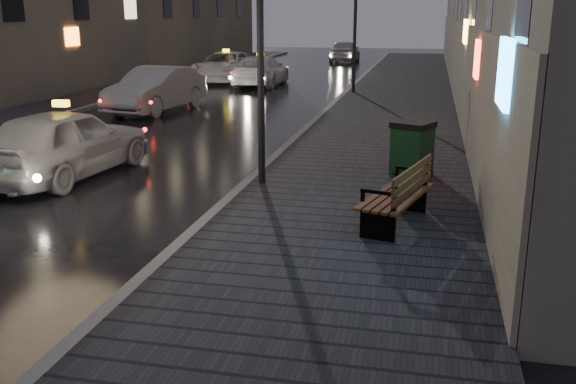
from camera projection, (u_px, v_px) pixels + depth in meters
The scene contains 14 objects.
ground at pixel (1, 305), 8.11m from camera, with size 120.00×120.00×0.00m, color black.
sidewalk at pixel (399, 98), 27.03m from camera, with size 4.60×58.00×0.15m, color black.
curb at pixel (342, 96), 27.52m from camera, with size 0.20×58.00×0.15m, color slate.
sidewalk_far at pixel (123, 90), 29.63m from camera, with size 2.40×58.00×0.15m, color black.
curb_far at pixel (149, 91), 29.36m from camera, with size 0.20×58.00×0.15m, color slate.
lamp_near at pixel (260, 16), 12.42m from camera, with size 0.36×0.36×5.28m.
lamp_far at pixel (355, 14), 27.46m from camera, with size 0.36×0.36×5.28m.
bench at pixel (401, 195), 10.55m from camera, with size 1.21×2.15×1.04m.
trash_bin at pixel (412, 148), 13.81m from camera, with size 1.01×1.01×1.17m.
taxi_near at pixel (65, 142), 14.16m from camera, with size 1.87×4.65×1.58m, color silver.
car_left_mid at pixel (156, 89), 23.59m from camera, with size 1.71×4.92×1.62m, color #9E9DA5.
taxi_mid at pixel (261, 71), 31.87m from camera, with size 2.06×5.08×1.47m, color silver.
taxi_far at pixel (226, 67), 33.89m from camera, with size 2.55×5.53×1.54m, color silver.
car_far at pixel (345, 51), 46.33m from camera, with size 1.87×4.66×1.59m, color #A5A3AC.
Camera 1 is at (5.14, -6.46, 3.58)m, focal length 40.00 mm.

